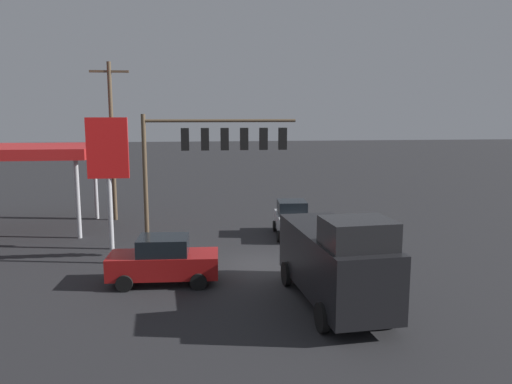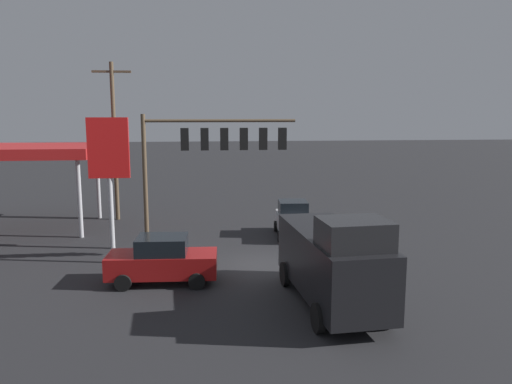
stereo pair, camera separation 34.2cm
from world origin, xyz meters
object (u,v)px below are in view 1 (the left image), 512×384
Objects in this scene: delivery_truck at (335,260)px; traffic_signal_assembly at (213,149)px; sedan_far at (164,260)px; utility_pole at (112,138)px; hatchback_crossing at (292,219)px; price_sign at (108,155)px.

traffic_signal_assembly is at bearing -149.67° from delivery_truck.
traffic_signal_assembly is at bearing -125.25° from sedan_far.
utility_pole is 2.23× the size of sedan_far.
delivery_truck is at bearing 155.73° from sedan_far.
hatchback_crossing is (-6.74, -7.09, -0.00)m from sedan_far.
sedan_far is 9.78m from hatchback_crossing.
price_sign is 1.70× the size of hatchback_crossing.
price_sign reaches higher than hatchback_crossing.
delivery_truck is (-9.16, 8.77, -3.09)m from price_sign.
traffic_signal_assembly is 5.55m from sedan_far.
utility_pole is at bearing -83.07° from price_sign.
traffic_signal_assembly reaches higher than hatchback_crossing.
price_sign is 13.05m from delivery_truck.
traffic_signal_assembly reaches higher than sedan_far.
sedan_far is 1.15× the size of hatchback_crossing.
traffic_signal_assembly is 1.77× the size of hatchback_crossing.
traffic_signal_assembly is 1.00× the size of delivery_truck.
delivery_truck is at bearing 136.24° from price_sign.
price_sign is (-0.87, 7.19, -0.51)m from utility_pole.
sedan_far is at bearing -39.50° from hatchback_crossing.
hatchback_crossing is at bearing -130.48° from sedan_far.
traffic_signal_assembly is at bearing -42.38° from hatchback_crossing.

